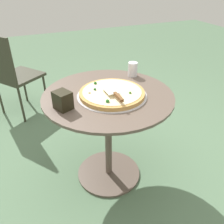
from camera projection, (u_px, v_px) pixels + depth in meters
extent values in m
plane|color=#547255|center=(109.00, 173.00, 1.96)|extent=(10.00, 10.00, 0.00)
cylinder|color=brown|center=(108.00, 95.00, 1.59)|extent=(0.87, 0.87, 0.02)
cylinder|color=brown|center=(108.00, 138.00, 1.77)|extent=(0.05, 0.05, 0.69)
cylinder|color=brown|center=(109.00, 172.00, 1.96)|extent=(0.50, 0.50, 0.02)
cylinder|color=silver|center=(112.00, 95.00, 1.56)|extent=(0.46, 0.46, 0.00)
cylinder|color=tan|center=(112.00, 93.00, 1.56)|extent=(0.43, 0.43, 0.03)
cylinder|color=beige|center=(112.00, 91.00, 1.55)|extent=(0.38, 0.38, 0.00)
sphere|color=#F1E8C0|center=(89.00, 92.00, 1.53)|extent=(0.02, 0.02, 0.02)
sphere|color=#29652E|center=(95.00, 89.00, 1.56)|extent=(0.02, 0.02, 0.02)
sphere|color=#F0F0CE|center=(105.00, 90.00, 1.55)|extent=(0.02, 0.02, 0.02)
sphere|color=#236123|center=(95.00, 83.00, 1.64)|extent=(0.02, 0.02, 0.02)
sphere|color=#2E7129|center=(108.00, 101.00, 1.42)|extent=(0.02, 0.02, 0.02)
sphere|color=#326D1C|center=(130.00, 93.00, 1.52)|extent=(0.02, 0.02, 0.02)
sphere|color=#287331|center=(116.00, 89.00, 1.57)|extent=(0.01, 0.01, 0.01)
cube|color=silver|center=(112.00, 91.00, 1.51)|extent=(0.08, 0.10, 0.00)
cube|color=brown|center=(119.00, 97.00, 1.42)|extent=(0.02, 0.11, 0.02)
cylinder|color=silver|center=(133.00, 69.00, 1.82)|extent=(0.07, 0.07, 0.11)
cube|color=black|center=(63.00, 100.00, 1.40)|extent=(0.12, 0.13, 0.11)
cube|color=#323224|center=(19.00, 76.00, 2.59)|extent=(0.57, 0.57, 0.03)
cylinder|color=#323224|center=(24.00, 85.00, 2.91)|extent=(0.02, 0.02, 0.41)
cylinder|color=#323224|center=(45.00, 92.00, 2.76)|extent=(0.02, 0.02, 0.41)
cylinder|color=#323224|center=(0.00, 97.00, 2.66)|extent=(0.02, 0.02, 0.41)
cylinder|color=#323224|center=(22.00, 105.00, 2.50)|extent=(0.02, 0.02, 0.41)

